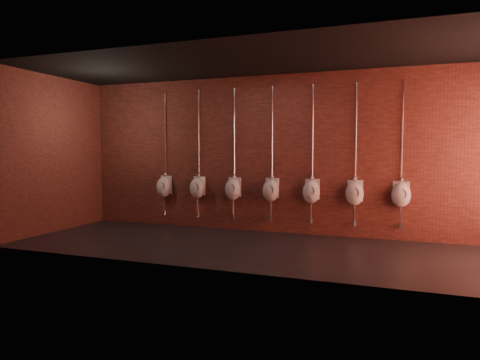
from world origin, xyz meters
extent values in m
plane|color=black|center=(0.00, 0.00, 0.00)|extent=(8.50, 8.50, 0.00)
cube|color=black|center=(0.00, 0.00, 3.20)|extent=(8.50, 3.00, 0.04)
cube|color=brown|center=(0.00, 1.50, 1.60)|extent=(8.50, 0.04, 3.20)
cube|color=brown|center=(0.00, -1.50, 1.60)|extent=(8.50, 0.04, 3.20)
cube|color=brown|center=(-4.25, 0.00, 1.60)|extent=(0.04, 3.00, 3.20)
ellipsoid|color=white|center=(-2.48, 1.37, 0.87)|extent=(0.39, 0.36, 0.45)
cube|color=white|center=(-2.48, 1.48, 0.91)|extent=(0.29, 0.10, 0.41)
cylinder|color=gray|center=(-2.48, 1.26, 0.89)|extent=(0.20, 0.06, 0.20)
cylinder|color=silver|center=(-2.48, 1.46, 2.02)|extent=(0.02, 0.02, 1.86)
sphere|color=silver|center=(-2.48, 1.45, 1.14)|extent=(0.08, 0.08, 0.08)
cylinder|color=silver|center=(-2.48, 1.46, 2.95)|extent=(0.05, 0.05, 0.01)
cylinder|color=silver|center=(-2.48, 1.37, 0.53)|extent=(0.03, 0.03, 0.34)
cylinder|color=silver|center=(-2.48, 1.37, 0.30)|extent=(0.08, 0.08, 0.11)
cylinder|color=silver|center=(-2.48, 1.45, 0.30)|extent=(0.03, 0.15, 0.03)
ellipsoid|color=white|center=(-1.65, 1.37, 0.87)|extent=(0.39, 0.36, 0.45)
cube|color=white|center=(-1.65, 1.48, 0.91)|extent=(0.29, 0.10, 0.41)
cylinder|color=gray|center=(-1.65, 1.26, 0.89)|extent=(0.20, 0.06, 0.20)
cylinder|color=silver|center=(-1.65, 1.46, 2.02)|extent=(0.02, 0.02, 1.86)
sphere|color=silver|center=(-1.65, 1.45, 1.14)|extent=(0.08, 0.08, 0.08)
cylinder|color=silver|center=(-1.65, 1.46, 2.95)|extent=(0.05, 0.05, 0.01)
cylinder|color=silver|center=(-1.65, 1.37, 0.53)|extent=(0.03, 0.03, 0.34)
cylinder|color=silver|center=(-1.65, 1.37, 0.30)|extent=(0.08, 0.08, 0.11)
cylinder|color=silver|center=(-1.65, 1.45, 0.30)|extent=(0.03, 0.15, 0.03)
ellipsoid|color=white|center=(-0.83, 1.37, 0.87)|extent=(0.39, 0.36, 0.45)
cube|color=white|center=(-0.83, 1.48, 0.91)|extent=(0.29, 0.10, 0.41)
cylinder|color=gray|center=(-0.83, 1.26, 0.89)|extent=(0.20, 0.06, 0.20)
cylinder|color=silver|center=(-0.83, 1.46, 2.02)|extent=(0.02, 0.02, 1.86)
sphere|color=silver|center=(-0.83, 1.45, 1.14)|extent=(0.08, 0.08, 0.08)
cylinder|color=silver|center=(-0.83, 1.46, 2.95)|extent=(0.05, 0.05, 0.01)
cylinder|color=silver|center=(-0.83, 1.37, 0.53)|extent=(0.03, 0.03, 0.34)
cylinder|color=silver|center=(-0.83, 1.37, 0.30)|extent=(0.08, 0.08, 0.11)
cylinder|color=silver|center=(-0.83, 1.45, 0.30)|extent=(0.03, 0.15, 0.03)
ellipsoid|color=white|center=(-0.01, 1.37, 0.87)|extent=(0.39, 0.36, 0.45)
cube|color=white|center=(-0.01, 1.48, 0.91)|extent=(0.29, 0.10, 0.41)
cylinder|color=gray|center=(-0.01, 1.26, 0.89)|extent=(0.20, 0.06, 0.20)
cylinder|color=silver|center=(-0.01, 1.46, 2.02)|extent=(0.02, 0.02, 1.86)
sphere|color=silver|center=(-0.01, 1.45, 1.14)|extent=(0.08, 0.08, 0.08)
cylinder|color=silver|center=(-0.01, 1.46, 2.95)|extent=(0.05, 0.05, 0.01)
cylinder|color=silver|center=(-0.01, 1.37, 0.53)|extent=(0.03, 0.03, 0.34)
cylinder|color=silver|center=(-0.01, 1.37, 0.30)|extent=(0.08, 0.08, 0.11)
cylinder|color=silver|center=(-0.01, 1.45, 0.30)|extent=(0.03, 0.15, 0.03)
ellipsoid|color=white|center=(0.81, 1.37, 0.87)|extent=(0.39, 0.36, 0.45)
cube|color=white|center=(0.81, 1.48, 0.91)|extent=(0.29, 0.10, 0.41)
cylinder|color=gray|center=(0.81, 1.26, 0.89)|extent=(0.20, 0.06, 0.20)
cylinder|color=silver|center=(0.81, 1.46, 2.02)|extent=(0.02, 0.02, 1.86)
sphere|color=silver|center=(0.81, 1.45, 1.14)|extent=(0.08, 0.08, 0.08)
cylinder|color=silver|center=(0.81, 1.46, 2.95)|extent=(0.05, 0.05, 0.01)
cylinder|color=silver|center=(0.81, 1.37, 0.53)|extent=(0.03, 0.03, 0.34)
cylinder|color=silver|center=(0.81, 1.37, 0.30)|extent=(0.08, 0.08, 0.11)
cylinder|color=silver|center=(0.81, 1.45, 0.30)|extent=(0.03, 0.15, 0.03)
ellipsoid|color=white|center=(1.64, 1.37, 0.87)|extent=(0.39, 0.36, 0.45)
cube|color=white|center=(1.64, 1.48, 0.91)|extent=(0.29, 0.10, 0.41)
cylinder|color=gray|center=(1.64, 1.26, 0.89)|extent=(0.20, 0.06, 0.20)
cylinder|color=silver|center=(1.64, 1.46, 2.02)|extent=(0.02, 0.02, 1.86)
sphere|color=silver|center=(1.64, 1.45, 1.14)|extent=(0.08, 0.08, 0.08)
cylinder|color=silver|center=(1.64, 1.46, 2.95)|extent=(0.05, 0.05, 0.01)
cylinder|color=silver|center=(1.64, 1.37, 0.53)|extent=(0.03, 0.03, 0.34)
cylinder|color=silver|center=(1.64, 1.37, 0.30)|extent=(0.08, 0.08, 0.11)
cylinder|color=silver|center=(1.64, 1.45, 0.30)|extent=(0.03, 0.15, 0.03)
ellipsoid|color=white|center=(2.46, 1.37, 0.87)|extent=(0.39, 0.36, 0.45)
cube|color=white|center=(2.46, 1.48, 0.91)|extent=(0.29, 0.10, 0.41)
cylinder|color=gray|center=(2.46, 1.26, 0.89)|extent=(0.20, 0.06, 0.20)
cylinder|color=silver|center=(2.46, 1.46, 2.02)|extent=(0.02, 0.02, 1.86)
sphere|color=silver|center=(2.46, 1.45, 1.14)|extent=(0.08, 0.08, 0.08)
cylinder|color=silver|center=(2.46, 1.46, 2.95)|extent=(0.05, 0.05, 0.01)
cylinder|color=silver|center=(2.46, 1.37, 0.53)|extent=(0.03, 0.03, 0.34)
cylinder|color=silver|center=(2.46, 1.37, 0.30)|extent=(0.08, 0.08, 0.11)
cylinder|color=silver|center=(2.46, 1.45, 0.30)|extent=(0.03, 0.15, 0.03)
camera|label=1|loc=(2.38, -6.92, 1.68)|focal=32.00mm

